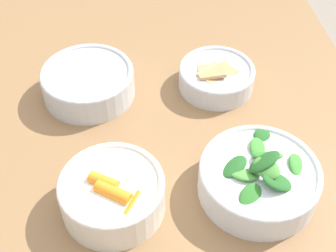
{
  "coord_description": "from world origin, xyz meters",
  "views": [
    {
      "loc": [
        -0.61,
        0.01,
        1.37
      ],
      "look_at": [
        -0.07,
        -0.05,
        0.81
      ],
      "focal_mm": 50.0,
      "sensor_mm": 36.0,
      "label": 1
    }
  ],
  "objects_px": {
    "bowl_greens": "(259,178)",
    "bowl_cookies": "(217,76)",
    "bowl_beans_hotdog": "(88,83)",
    "bowl_carrots": "(113,193)"
  },
  "relations": [
    {
      "from": "bowl_carrots",
      "to": "bowl_cookies",
      "type": "distance_m",
      "value": 0.32
    },
    {
      "from": "bowl_carrots",
      "to": "bowl_beans_hotdog",
      "type": "height_order",
      "value": "bowl_carrots"
    },
    {
      "from": "bowl_greens",
      "to": "bowl_cookies",
      "type": "relative_size",
      "value": 1.29
    },
    {
      "from": "bowl_greens",
      "to": "bowl_cookies",
      "type": "distance_m",
      "value": 0.25
    },
    {
      "from": "bowl_beans_hotdog",
      "to": "bowl_cookies",
      "type": "height_order",
      "value": "bowl_beans_hotdog"
    },
    {
      "from": "bowl_beans_hotdog",
      "to": "bowl_cookies",
      "type": "xyz_separation_m",
      "value": [
        -0.01,
        -0.24,
        -0.0
      ]
    },
    {
      "from": "bowl_carrots",
      "to": "bowl_cookies",
      "type": "xyz_separation_m",
      "value": [
        0.25,
        -0.2,
        -0.01
      ]
    },
    {
      "from": "bowl_greens",
      "to": "bowl_beans_hotdog",
      "type": "bearing_deg",
      "value": 45.01
    },
    {
      "from": "bowl_beans_hotdog",
      "to": "bowl_cookies",
      "type": "distance_m",
      "value": 0.24
    },
    {
      "from": "bowl_carrots",
      "to": "bowl_greens",
      "type": "relative_size",
      "value": 0.85
    }
  ]
}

